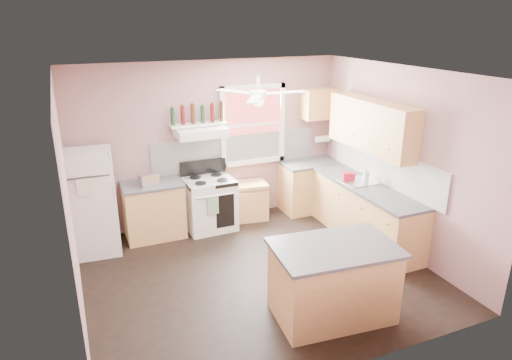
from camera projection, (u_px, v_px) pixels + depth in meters
name	position (u px, v px, depth m)	size (l,w,h in m)	color
floor	(258.00, 273.00, 6.27)	(4.50, 4.50, 0.00)	black
ceiling	(258.00, 73.00, 5.36)	(4.50, 4.50, 0.00)	white
wall_back	(210.00, 143.00, 7.57)	(4.50, 0.05, 2.70)	gray
wall_right	(401.00, 160.00, 6.65)	(0.05, 4.00, 2.70)	gray
wall_left	(67.00, 208.00, 4.97)	(0.05, 4.00, 2.70)	gray
backsplash_back	(236.00, 151.00, 7.76)	(2.90, 0.03, 0.55)	white
backsplash_right	(384.00, 166.00, 6.96)	(0.03, 2.60, 0.55)	white
window_view	(252.00, 125.00, 7.72)	(1.00, 0.02, 1.20)	maroon
window_frame	(253.00, 125.00, 7.70)	(1.16, 0.07, 1.36)	white
refrigerator	(93.00, 203.00, 6.63)	(0.66, 0.64, 1.55)	white
base_cabinet_left	(154.00, 211.00, 7.21)	(0.90, 0.60, 0.86)	tan
counter_left	(152.00, 184.00, 7.05)	(0.92, 0.62, 0.04)	#444446
toaster	(149.00, 180.00, 6.93)	(0.28, 0.16, 0.18)	silver
stove	(210.00, 204.00, 7.48)	(0.78, 0.64, 0.86)	white
range_hood	(201.00, 132.00, 7.16)	(0.78, 0.50, 0.14)	white
bottle_shelf	(198.00, 124.00, 7.23)	(0.90, 0.26, 0.03)	white
cart	(248.00, 201.00, 7.88)	(0.65, 0.44, 0.65)	tan
base_cabinet_corner	(310.00, 187.00, 8.24)	(1.00, 0.60, 0.86)	tan
base_cabinet_right	(365.00, 214.00, 7.10)	(0.60, 2.20, 0.86)	tan
counter_corner	(311.00, 163.00, 8.09)	(1.02, 0.62, 0.04)	#444446
counter_right	(367.00, 187.00, 6.95)	(0.62, 2.22, 0.04)	#444446
sink	(359.00, 182.00, 7.12)	(0.55, 0.45, 0.03)	silver
faucet	(368.00, 176.00, 7.15)	(0.03, 0.03, 0.14)	silver
upper_cabinet_right	(371.00, 126.00, 6.87)	(0.33, 1.80, 0.76)	tan
upper_cabinet_corner	(319.00, 104.00, 7.94)	(0.60, 0.33, 0.52)	tan
paper_towel	(322.00, 139.00, 8.22)	(0.12, 0.12, 0.26)	white
island	(333.00, 283.00, 5.26)	(1.31, 0.83, 0.86)	tan
island_top	(335.00, 248.00, 5.11)	(1.39, 0.91, 0.04)	#444446
ceiling_fan_hub	(258.00, 94.00, 5.45)	(0.20, 0.20, 0.08)	white
soap_bottle	(366.00, 176.00, 7.02)	(0.09, 0.09, 0.24)	silver
red_caddy	(349.00, 176.00, 7.24)	(0.18, 0.12, 0.10)	#AD0E24
wine_bottles	(198.00, 114.00, 7.17)	(0.86, 0.06, 0.31)	#143819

